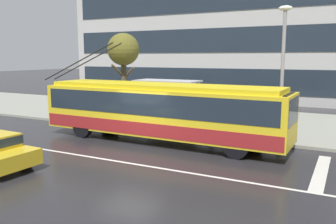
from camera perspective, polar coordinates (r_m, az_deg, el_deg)
ground_plane at (r=15.08m, az=-6.43°, el=-6.55°), size 160.00×160.00×0.00m
sidewalk_slab at (r=22.97m, az=6.18°, el=-1.03°), size 80.00×10.00×0.14m
crosswalk_stripe_edge_near at (r=13.72m, az=23.35°, el=-8.80°), size 0.44×4.40×0.01m
lane_centre_line at (r=14.14m, az=-9.15°, el=-7.65°), size 72.00×0.14×0.01m
trolleybus at (r=16.72m, az=-1.22°, el=0.35°), size 13.19×2.79×4.70m
bus_shelter at (r=20.02m, az=0.15°, el=3.30°), size 3.60×1.68×2.57m
pedestrian_at_shelter at (r=18.36m, az=7.13°, el=1.68°), size 1.03×1.03×2.01m
pedestrian_approaching_curb at (r=19.94m, az=11.30°, el=1.81°), size 1.29×1.29×1.88m
street_lamp at (r=16.87m, az=17.96°, el=7.70°), size 0.60×0.32×6.09m
street_tree_bare at (r=22.53m, az=-7.18°, el=9.61°), size 2.00×2.00×5.32m
office_tower_corner_left at (r=38.53m, az=7.68°, el=16.29°), size 27.36×11.77×18.06m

